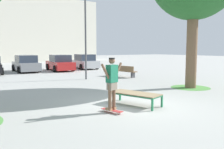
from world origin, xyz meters
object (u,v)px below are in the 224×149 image
skate_box (135,94)px  car_silver (84,62)px  light_post (85,22)px  skateboard (112,110)px  skater (112,80)px  park_bench (123,71)px  car_red (60,63)px  car_grey (26,64)px

skate_box → car_silver: (6.02, 15.69, 0.28)m
car_silver → light_post: size_ratio=0.74×
skateboard → light_post: light_post is taller
skateboard → skate_box: bearing=17.9°
skater → skateboard: bearing=-73.9°
park_bench → light_post: bearing=176.5°
car_red → car_silver: bearing=14.1°
skateboard → car_red: size_ratio=0.19×
car_grey → skate_box: bearing=-90.2°
car_red → skater: bearing=-105.7°
car_silver → skateboard: bearing=-114.4°
skate_box → light_post: light_post is taller
skateboard → car_grey: (1.35, 16.01, 0.61)m
car_grey → car_red: bearing=-12.3°
car_red → park_bench: size_ratio=1.78×
skate_box → skater: size_ratio=1.21×
car_grey → light_post: 8.68m
car_silver → light_post: bearing=-116.6°
car_grey → light_post: (1.98, -7.85, 3.13)m
car_grey → light_post: light_post is taller
car_grey → car_silver: 5.96m
car_red → car_grey: bearing=167.7°
car_silver → light_post: light_post is taller
skate_box → car_grey: size_ratio=0.48×
skate_box → car_red: size_ratio=0.47×
car_red → car_silver: size_ratio=1.00×
skate_box → car_silver: bearing=69.0°
car_red → car_silver: 3.07m
car_silver → park_bench: 8.19m
skate_box → skater: skater is taller
skater → car_silver: skater is taller
skateboard → car_red: bearing=74.3°
car_grey → car_red: size_ratio=0.98×
car_silver → park_bench: bearing=-97.1°
skater → light_post: 9.23m
skater → skate_box: bearing=17.9°
skate_box → skater: 1.50m
car_red → light_post: light_post is taller
skate_box → car_grey: car_grey is taller
car_silver → park_bench: size_ratio=1.78×
skate_box → skateboard: 1.39m
skater → park_bench: size_ratio=0.69×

